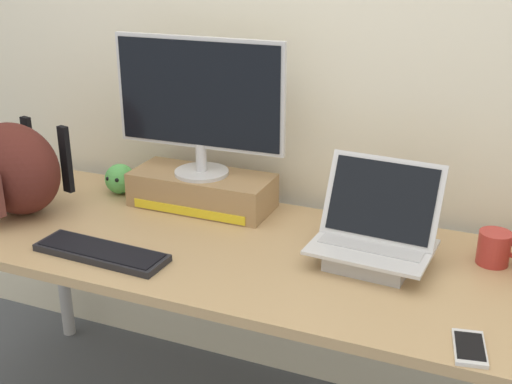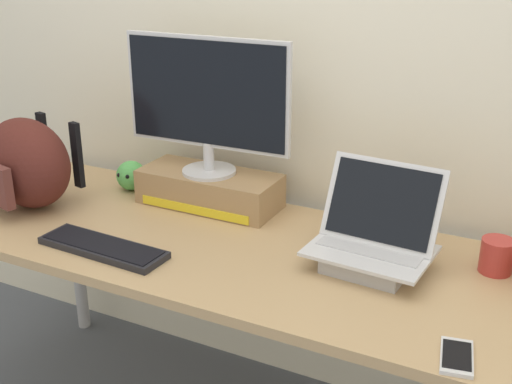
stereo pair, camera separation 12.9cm
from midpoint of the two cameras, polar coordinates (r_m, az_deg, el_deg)
back_wall at (r=2.20m, az=3.02°, el=13.73°), size 7.00×0.10×2.60m
desk at (r=1.99m, az=-1.86°, el=-6.56°), size 2.09×0.71×0.73m
toner_box_yellow at (r=2.25m, az=-6.28°, el=0.14°), size 0.48×0.21×0.12m
desktop_monitor at (r=2.15m, az=-6.62°, el=7.68°), size 0.58×0.18×0.45m
open_laptop at (r=1.88m, az=8.09°, el=-4.45°), size 0.34×0.27×0.28m
external_keyboard at (r=1.98m, az=-14.95°, el=-5.05°), size 0.41×0.14×0.02m
messenger_backpack at (r=2.32m, az=-21.55°, el=1.81°), size 0.40×0.33×0.30m
coffee_mug at (r=1.95m, az=18.03°, el=-4.62°), size 0.13×0.09×0.10m
cell_phone at (r=1.58m, az=15.58°, el=-12.78°), size 0.09×0.15×0.01m
plush_toy at (r=2.41m, az=-13.09°, el=1.09°), size 0.11×0.11×0.11m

